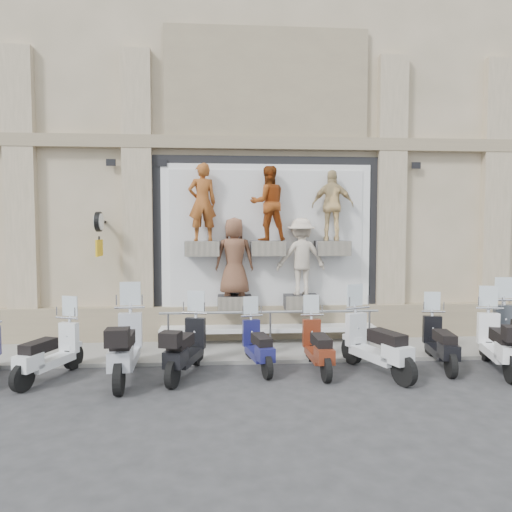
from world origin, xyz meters
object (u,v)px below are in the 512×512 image
Objects in this scene: guard_rail at (270,331)px; scooter_g at (376,331)px; scooter_c at (125,333)px; scooter_d at (186,336)px; scooter_h at (440,332)px; scooter_f at (318,335)px; scooter_i at (498,331)px; clock_sign_bracket at (99,228)px; scooter_b at (49,340)px; scooter_e at (258,335)px.

scooter_g is at bearing -43.62° from guard_rail.
scooter_d is (1.09, 0.15, -0.10)m from scooter_c.
scooter_d is at bearing -169.33° from scooter_h.
guard_rail is at bearing 57.26° from scooter_d.
scooter_f is 3.53m from scooter_i.
scooter_c reaches higher than scooter_f.
guard_rail is at bearing 114.70° from scooter_f.
scooter_d is at bearing -44.51° from clock_sign_bracket.
scooter_f is 0.89× the size of scooter_i.
scooter_g is at bearing -158.38° from scooter_h.
scooter_i is at bearing -8.75° from scooter_h.
scooter_h is at bearing -23.67° from guard_rail.
scooter_b reaches higher than scooter_h.
scooter_b is (-0.37, -2.14, -2.06)m from clock_sign_bracket.
scooter_i is (8.57, -0.09, 0.07)m from scooter_b.
scooter_e is at bearing 167.24° from scooter_f.
scooter_d is 1.06× the size of scooter_h.
clock_sign_bracket is at bearing 173.16° from guard_rail.
scooter_f is (4.68, -1.99, -2.09)m from clock_sign_bracket.
scooter_g reaches higher than scooter_d.
scooter_i is (1.01, -0.32, 0.08)m from scooter_h.
scooter_c reaches higher than scooter_b.
scooter_h is (3.29, -1.44, 0.26)m from guard_rail.
scooter_b is 8.57m from scooter_i.
scooter_e is 0.86× the size of scooter_i.
scooter_c is 7.16m from scooter_i.
scooter_f is 0.98× the size of scooter_h.
scooter_d is 1.12× the size of scooter_e.
scooter_g is 1.04× the size of scooter_i.
clock_sign_bracket reaches higher than scooter_c.
scooter_c is (-2.86, -1.77, 0.40)m from guard_rail.
scooter_c reaches higher than scooter_i.
scooter_c is at bearing -168.32° from scooter_h.
scooter_c is 1.26× the size of scooter_e.
guard_rail is 1.73m from scooter_f.
scooter_f is 0.86× the size of scooter_g.
clock_sign_bracket is at bearing 178.81° from scooter_i.
scooter_h is at bearing -8.49° from scooter_g.
clock_sign_bracket is (-3.90, 0.47, 2.34)m from guard_rail.
scooter_g reaches higher than scooter_e.
scooter_h is at bearing -0.45° from scooter_f.
scooter_h is at bearing 176.64° from scooter_i.
scooter_i is at bearing -17.15° from scooter_e.
guard_rail is 2.47× the size of scooter_g.
scooter_i is (7.16, 0.01, -0.07)m from scooter_c.
scooter_b reaches higher than guard_rail.
scooter_h is (6.15, 0.33, -0.14)m from scooter_c.
scooter_c reaches higher than scooter_d.
scooter_f reaches higher than scooter_e.
scooter_e is at bearing -171.45° from scooter_i.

